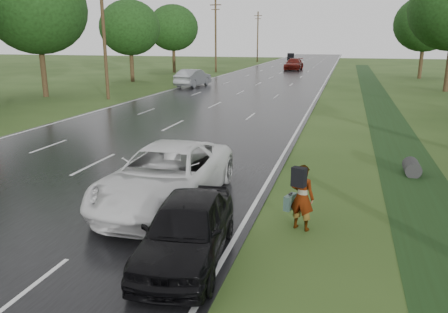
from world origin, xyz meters
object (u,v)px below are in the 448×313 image
white_pickup (166,175)px  dark_sedan (187,229)px  pedestrian (301,196)px  silver_sedan (193,78)px

white_pickup → dark_sedan: 3.47m
pedestrian → dark_sedan: (-2.18, -2.29, -0.13)m
white_pickup → silver_sedan: silver_sedan is taller
pedestrian → silver_sedan: (-13.98, 31.39, 0.02)m
pedestrian → white_pickup: (-3.91, 0.71, -0.00)m
white_pickup → pedestrian: bearing=-11.7°
dark_sedan → silver_sedan: 35.69m
white_pickup → dark_sedan: (1.73, -3.00, -0.13)m
white_pickup → silver_sedan: size_ratio=1.16×
white_pickup → silver_sedan: (-10.07, 30.68, 0.02)m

